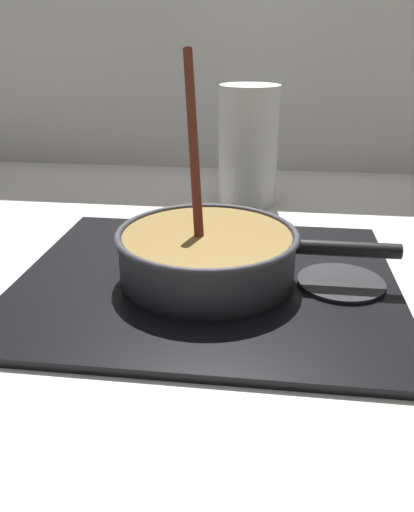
{
  "coord_description": "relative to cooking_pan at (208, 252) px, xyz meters",
  "views": [
    {
      "loc": [
        0.1,
        -0.63,
        0.35
      ],
      "look_at": [
        0.01,
        0.07,
        0.05
      ],
      "focal_mm": 36.16,
      "sensor_mm": 36.0,
      "label": 1
    }
  ],
  "objects": [
    {
      "name": "burner_ring",
      "position": [
        -0.0,
        -0.0,
        -0.04
      ],
      "size": [
        0.2,
        0.2,
        0.01
      ],
      "primitive_type": "torus",
      "color": "#592D0C",
      "rests_on": "hob_plate"
    },
    {
      "name": "spare_burner",
      "position": [
        0.2,
        -0.0,
        -0.04
      ],
      "size": [
        0.13,
        0.13,
        0.01
      ],
      "primitive_type": "cylinder",
      "color": "#262628",
      "rests_on": "hob_plate"
    },
    {
      "name": "hob_plate",
      "position": [
        -0.0,
        -0.0,
        -0.05
      ],
      "size": [
        0.56,
        0.48,
        0.01
      ],
      "primitive_type": "cube",
      "color": "black",
      "rests_on": "ground"
    },
    {
      "name": "cooking_pan",
      "position": [
        0.0,
        0.0,
        0.0
      ],
      "size": [
        0.41,
        0.27,
        0.32
      ],
      "color": "#38383D",
      "rests_on": "hob_plate"
    },
    {
      "name": "ground",
      "position": [
        -0.01,
        -0.07,
        -0.07
      ],
      "size": [
        2.4,
        1.6,
        0.04
      ],
      "primitive_type": "cube",
      "color": "beige"
    },
    {
      "name": "paper_towel_roll",
      "position": [
        0.04,
        0.41,
        0.07
      ],
      "size": [
        0.13,
        0.13,
        0.25
      ],
      "primitive_type": "cylinder",
      "color": "white",
      "rests_on": "ground"
    },
    {
      "name": "backsplash_wall",
      "position": [
        -0.01,
        0.72,
        0.22
      ],
      "size": [
        2.4,
        0.02,
        0.55
      ],
      "primitive_type": "cube",
      "color": "silver",
      "rests_on": "ground"
    }
  ]
}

